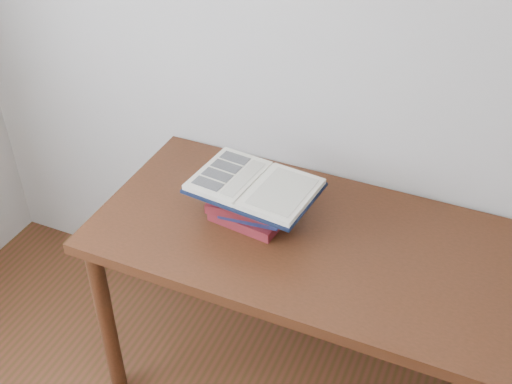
% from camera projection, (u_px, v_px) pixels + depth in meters
% --- Properties ---
extents(desk, '(1.42, 0.71, 0.76)m').
position_uv_depth(desk, '(309.00, 258.00, 2.14)').
color(desk, '#492112').
rests_on(desk, ground).
extents(book_stack, '(0.27, 0.19, 0.13)m').
position_uv_depth(book_stack, '(250.00, 205.00, 2.10)').
color(book_stack, maroon).
rests_on(book_stack, desk).
extents(open_book, '(0.42, 0.31, 0.03)m').
position_uv_depth(open_book, '(255.00, 186.00, 2.06)').
color(open_book, black).
rests_on(open_book, book_stack).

